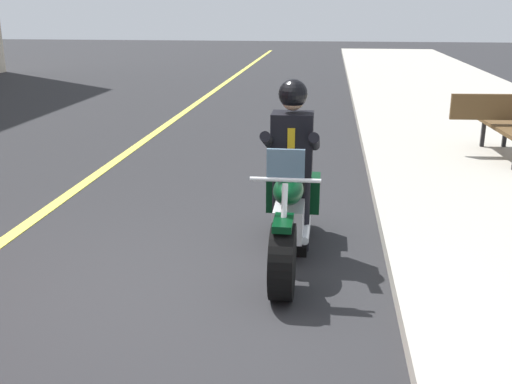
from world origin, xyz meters
name	(u,v)px	position (x,y,z in m)	size (l,w,h in m)	color
ground_plane	(161,294)	(0.00, 0.00, 0.00)	(80.00, 80.00, 0.00)	#28282B
motorcycle_main	(290,215)	(-0.93, 1.05, 0.45)	(2.21, 0.60, 1.26)	black
rider_main	(292,152)	(-1.12, 1.05, 1.04)	(0.62, 0.54, 1.74)	black
bench_sidewalk	(511,121)	(-4.94, 4.19, 0.71)	(1.83, 1.80, 0.95)	brown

